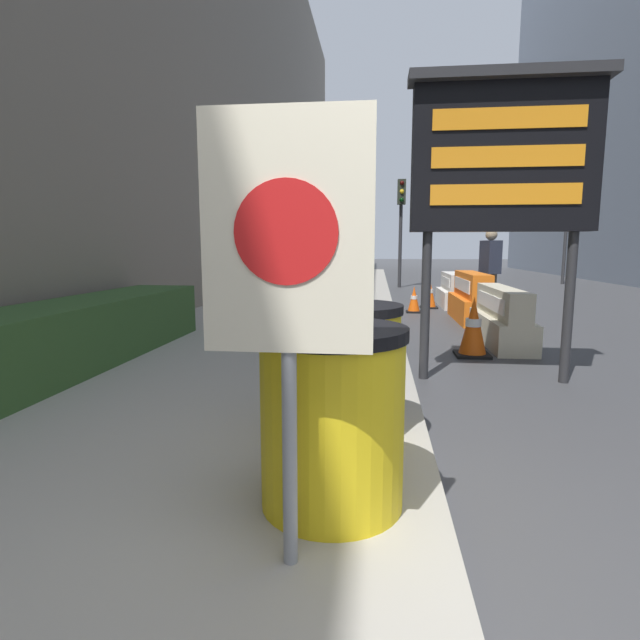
% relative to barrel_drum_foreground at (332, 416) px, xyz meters
% --- Properties ---
extents(ground_plane, '(120.00, 120.00, 0.00)m').
position_rel_barrel_drum_foreground_xyz_m(ground_plane, '(0.58, -0.63, -0.58)').
color(ground_plane, '#3F3F42').
extents(hedge_strip, '(0.90, 5.24, 0.70)m').
position_rel_barrel_drum_foreground_xyz_m(hedge_strip, '(-3.04, 2.41, -0.10)').
color(hedge_strip, '#335628').
rests_on(hedge_strip, sidewalk_left).
extents(barrel_drum_foreground, '(0.74, 0.74, 0.90)m').
position_rel_barrel_drum_foreground_xyz_m(barrel_drum_foreground, '(0.00, 0.00, 0.00)').
color(barrel_drum_foreground, yellow).
rests_on(barrel_drum_foreground, sidewalk_left).
extents(barrel_drum_middle, '(0.74, 0.74, 0.90)m').
position_rel_barrel_drum_foreground_xyz_m(barrel_drum_middle, '(0.02, 0.96, 0.00)').
color(barrel_drum_middle, yellow).
rests_on(barrel_drum_middle, sidewalk_left).
extents(warning_sign, '(0.65, 0.08, 1.79)m').
position_rel_barrel_drum_foreground_xyz_m(warning_sign, '(-0.13, -0.51, 0.77)').
color(warning_sign, gray).
rests_on(warning_sign, sidewalk_left).
extents(message_board, '(1.94, 0.36, 3.11)m').
position_rel_barrel_drum_foreground_xyz_m(message_board, '(1.45, 2.99, 1.71)').
color(message_board, '#28282B').
rests_on(message_board, ground_plane).
extents(jersey_barrier_cream, '(0.54, 2.06, 0.83)m').
position_rel_barrel_drum_foreground_xyz_m(jersey_barrier_cream, '(2.03, 5.13, -0.22)').
color(jersey_barrier_cream, beige).
rests_on(jersey_barrier_cream, ground_plane).
extents(jersey_barrier_orange_near, '(0.61, 2.05, 0.93)m').
position_rel_barrel_drum_foreground_xyz_m(jersey_barrier_orange_near, '(2.03, 7.50, -0.17)').
color(jersey_barrier_orange_near, orange).
rests_on(jersey_barrier_orange_near, ground_plane).
extents(jersey_barrier_white, '(0.62, 1.80, 0.80)m').
position_rel_barrel_drum_foreground_xyz_m(jersey_barrier_white, '(2.03, 9.86, -0.23)').
color(jersey_barrier_white, silver).
rests_on(jersey_barrier_white, ground_plane).
extents(traffic_cone_near, '(0.39, 0.39, 0.70)m').
position_rel_barrel_drum_foreground_xyz_m(traffic_cone_near, '(1.42, 9.43, -0.24)').
color(traffic_cone_near, black).
rests_on(traffic_cone_near, ground_plane).
extents(traffic_cone_mid, '(0.32, 0.32, 0.57)m').
position_rel_barrel_drum_foreground_xyz_m(traffic_cone_mid, '(1.02, 8.58, -0.30)').
color(traffic_cone_mid, black).
rests_on(traffic_cone_mid, ground_plane).
extents(traffic_cone_far, '(0.44, 0.44, 0.78)m').
position_rel_barrel_drum_foreground_xyz_m(traffic_cone_far, '(1.46, 4.21, -0.20)').
color(traffic_cone_far, black).
rests_on(traffic_cone_far, ground_plane).
extents(traffic_light_near_curb, '(0.28, 0.44, 3.71)m').
position_rel_barrel_drum_foreground_xyz_m(traffic_light_near_curb, '(1.00, 15.48, 2.12)').
color(traffic_light_near_curb, '#2D2D30').
rests_on(traffic_light_near_curb, ground_plane).
extents(traffic_light_far_side, '(0.28, 0.45, 4.42)m').
position_rel_barrel_drum_foreground_xyz_m(traffic_light_far_side, '(7.34, 17.78, 2.60)').
color(traffic_light_far_side, '#2D2D30').
rests_on(traffic_light_far_side, ground_plane).
extents(pedestrian_worker, '(0.30, 0.44, 1.60)m').
position_rel_barrel_drum_foreground_xyz_m(pedestrian_worker, '(3.59, 13.30, 0.36)').
color(pedestrian_worker, '#333338').
rests_on(pedestrian_worker, ground_plane).
extents(pedestrian_passerby, '(0.39, 0.52, 1.79)m').
position_rel_barrel_drum_foreground_xyz_m(pedestrian_passerby, '(2.55, 8.45, 0.48)').
color(pedestrian_passerby, '#514C42').
rests_on(pedestrian_passerby, ground_plane).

